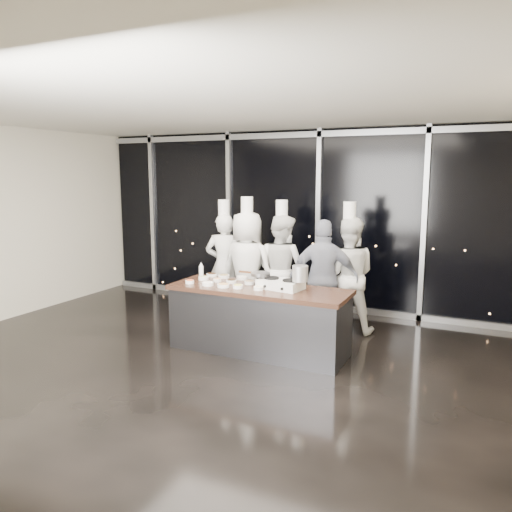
{
  "coord_description": "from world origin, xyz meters",
  "views": [
    {
      "loc": [
        2.78,
        -5.07,
        2.41
      ],
      "look_at": [
        -0.19,
        1.2,
        1.27
      ],
      "focal_mm": 35.0,
      "sensor_mm": 36.0,
      "label": 1
    }
  ],
  "objects_px": {
    "stock_pot": "(300,273)",
    "chef_center": "(281,269)",
    "demo_counter": "(259,319)",
    "chef_right": "(348,275)",
    "frying_pan": "(260,274)",
    "stove": "(281,284)",
    "guest": "(324,278)",
    "chef_left": "(247,268)",
    "chef_far_left": "(224,265)"
  },
  "relations": [
    {
      "from": "chef_far_left",
      "to": "chef_left",
      "type": "height_order",
      "value": "chef_left"
    },
    {
      "from": "stock_pot",
      "to": "chef_far_left",
      "type": "bearing_deg",
      "value": 144.98
    },
    {
      "from": "stove",
      "to": "demo_counter",
      "type": "bearing_deg",
      "value": -159.35
    },
    {
      "from": "demo_counter",
      "to": "chef_right",
      "type": "bearing_deg",
      "value": 58.25
    },
    {
      "from": "stock_pot",
      "to": "stove",
      "type": "bearing_deg",
      "value": 169.61
    },
    {
      "from": "stove",
      "to": "guest",
      "type": "relative_size",
      "value": 0.36
    },
    {
      "from": "chef_far_left",
      "to": "chef_right",
      "type": "distance_m",
      "value": 2.1
    },
    {
      "from": "demo_counter",
      "to": "chef_center",
      "type": "distance_m",
      "value": 1.44
    },
    {
      "from": "stove",
      "to": "frying_pan",
      "type": "height_order",
      "value": "frying_pan"
    },
    {
      "from": "frying_pan",
      "to": "chef_center",
      "type": "distance_m",
      "value": 1.27
    },
    {
      "from": "chef_center",
      "to": "frying_pan",
      "type": "bearing_deg",
      "value": 115.54
    },
    {
      "from": "stock_pot",
      "to": "chef_right",
      "type": "bearing_deg",
      "value": 79.02
    },
    {
      "from": "chef_far_left",
      "to": "chef_center",
      "type": "bearing_deg",
      "value": 166.12
    },
    {
      "from": "chef_left",
      "to": "guest",
      "type": "bearing_deg",
      "value": -179.49
    },
    {
      "from": "demo_counter",
      "to": "frying_pan",
      "type": "height_order",
      "value": "frying_pan"
    },
    {
      "from": "stock_pot",
      "to": "chef_far_left",
      "type": "xyz_separation_m",
      "value": [
        -1.84,
        1.29,
        -0.24
      ]
    },
    {
      "from": "stove",
      "to": "guest",
      "type": "xyz_separation_m",
      "value": [
        0.29,
        0.97,
        -0.08
      ]
    },
    {
      "from": "frying_pan",
      "to": "stock_pot",
      "type": "relative_size",
      "value": 2.32
    },
    {
      "from": "chef_right",
      "to": "chef_far_left",
      "type": "bearing_deg",
      "value": -11.16
    },
    {
      "from": "chef_center",
      "to": "chef_left",
      "type": "bearing_deg",
      "value": 46.18
    },
    {
      "from": "demo_counter",
      "to": "chef_far_left",
      "type": "bearing_deg",
      "value": 133.97
    },
    {
      "from": "chef_center",
      "to": "stock_pot",
      "type": "bearing_deg",
      "value": 137.97
    },
    {
      "from": "frying_pan",
      "to": "chef_left",
      "type": "bearing_deg",
      "value": 133.62
    },
    {
      "from": "stove",
      "to": "chef_far_left",
      "type": "relative_size",
      "value": 0.31
    },
    {
      "from": "chef_far_left",
      "to": "chef_left",
      "type": "bearing_deg",
      "value": 141.08
    },
    {
      "from": "stock_pot",
      "to": "chef_right",
      "type": "xyz_separation_m",
      "value": [
        0.27,
        1.37,
        -0.24
      ]
    },
    {
      "from": "demo_counter",
      "to": "frying_pan",
      "type": "xyz_separation_m",
      "value": [
        -0.04,
        0.11,
        0.61
      ]
    },
    {
      "from": "chef_far_left",
      "to": "chef_right",
      "type": "xyz_separation_m",
      "value": [
        2.1,
        0.09,
        -0.0
      ]
    },
    {
      "from": "guest",
      "to": "chef_left",
      "type": "bearing_deg",
      "value": -17.68
    },
    {
      "from": "chef_right",
      "to": "guest",
      "type": "bearing_deg",
      "value": 38.89
    },
    {
      "from": "frying_pan",
      "to": "stock_pot",
      "type": "distance_m",
      "value": 0.64
    },
    {
      "from": "frying_pan",
      "to": "chef_right",
      "type": "xyz_separation_m",
      "value": [
        0.89,
        1.27,
        -0.16
      ]
    },
    {
      "from": "stock_pot",
      "to": "chef_left",
      "type": "distance_m",
      "value": 1.7
    },
    {
      "from": "stove",
      "to": "chef_right",
      "type": "height_order",
      "value": "chef_right"
    },
    {
      "from": "chef_center",
      "to": "guest",
      "type": "relative_size",
      "value": 1.14
    },
    {
      "from": "frying_pan",
      "to": "guest",
      "type": "height_order",
      "value": "guest"
    },
    {
      "from": "chef_center",
      "to": "chef_right",
      "type": "relative_size",
      "value": 1.0
    },
    {
      "from": "frying_pan",
      "to": "chef_right",
      "type": "bearing_deg",
      "value": 63.86
    },
    {
      "from": "demo_counter",
      "to": "chef_far_left",
      "type": "relative_size",
      "value": 1.23
    },
    {
      "from": "guest",
      "to": "demo_counter",
      "type": "bearing_deg",
      "value": 44.83
    },
    {
      "from": "chef_left",
      "to": "guest",
      "type": "relative_size",
      "value": 1.17
    },
    {
      "from": "stove",
      "to": "chef_left",
      "type": "bearing_deg",
      "value": 143.42
    },
    {
      "from": "chef_left",
      "to": "chef_far_left",
      "type": "bearing_deg",
      "value": -19.05
    },
    {
      "from": "frying_pan",
      "to": "chef_center",
      "type": "bearing_deg",
      "value": 107.75
    },
    {
      "from": "stock_pot",
      "to": "chef_center",
      "type": "relative_size",
      "value": 0.1
    },
    {
      "from": "stove",
      "to": "chef_center",
      "type": "relative_size",
      "value": 0.31
    },
    {
      "from": "demo_counter",
      "to": "frying_pan",
      "type": "bearing_deg",
      "value": 108.78
    },
    {
      "from": "chef_left",
      "to": "chef_center",
      "type": "height_order",
      "value": "chef_left"
    },
    {
      "from": "chef_left",
      "to": "frying_pan",
      "type": "bearing_deg",
      "value": 127.4
    },
    {
      "from": "demo_counter",
      "to": "guest",
      "type": "bearing_deg",
      "value": 60.4
    }
  ]
}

